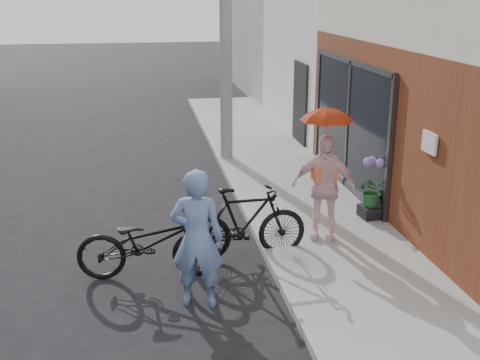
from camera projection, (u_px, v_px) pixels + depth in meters
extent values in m
plane|color=black|center=(211.00, 282.00, 8.35)|extent=(80.00, 80.00, 0.00)
cube|color=gray|center=(316.00, 218.00, 10.55)|extent=(2.20, 24.00, 0.12)
cube|color=#9E9E99|center=(251.00, 222.00, 10.36)|extent=(0.12, 24.00, 0.12)
cube|color=black|center=(349.00, 125.00, 11.73)|extent=(0.06, 3.80, 2.40)
cube|color=white|center=(430.00, 143.00, 8.49)|extent=(0.04, 0.40, 0.30)
cube|color=white|center=(425.00, 4.00, 16.89)|extent=(8.00, 6.00, 7.00)
cube|color=gray|center=(343.00, 0.00, 23.47)|extent=(8.00, 8.00, 7.00)
cylinder|color=#9E9E99|center=(226.00, 8.00, 13.11)|extent=(0.28, 0.28, 7.00)
imported|color=#6882B8|center=(197.00, 239.00, 7.51)|extent=(0.75, 0.59, 1.83)
imported|color=black|center=(149.00, 243.00, 8.36)|extent=(2.04, 0.84, 1.05)
imported|color=black|center=(245.00, 223.00, 8.95)|extent=(1.92, 0.66, 1.13)
imported|color=#F7CFD3|center=(324.00, 187.00, 9.32)|extent=(1.07, 0.78, 1.68)
imported|color=red|center=(327.00, 112.00, 8.97)|extent=(0.77, 0.77, 0.68)
cube|color=black|center=(371.00, 212.00, 10.39)|extent=(0.41, 0.41, 0.20)
imported|color=#23572A|center=(373.00, 191.00, 10.27)|extent=(0.50, 0.44, 0.56)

